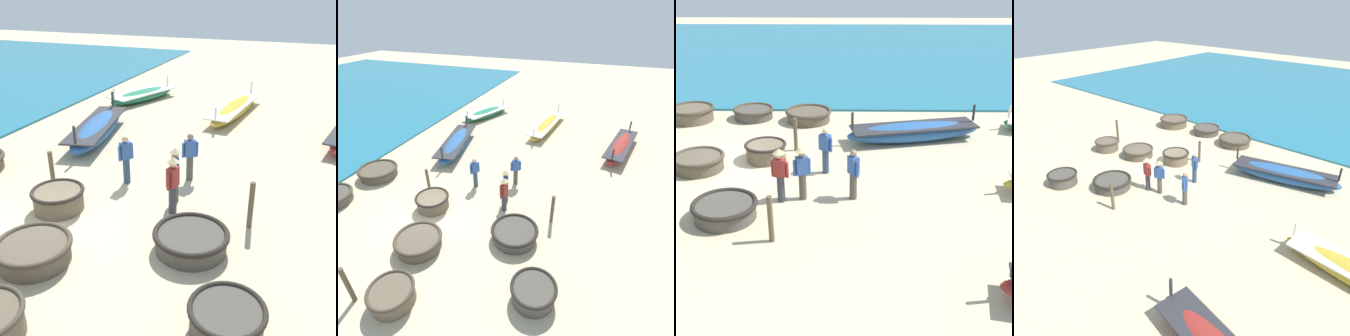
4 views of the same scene
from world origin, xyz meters
TOP-DOWN VIEW (x-y plane):
  - ground_plane at (0.00, 0.00)m, footprint 80.00×80.00m
  - sea at (-19.97, 4.00)m, footprint 28.00×52.00m
  - coracle_far_right at (-4.58, 2.09)m, footprint 1.99×1.99m
  - coracle_tilted at (-0.41, 0.95)m, footprint 1.48×1.48m
  - coracle_upturned at (4.95, -1.63)m, footprint 1.43×1.43m
  - coracle_weathered at (3.61, 0.49)m, footprint 1.82×1.82m
  - coracle_far_left at (1.03, -3.25)m, footprint 1.40×1.40m
  - coracle_nearest at (-4.94, -0.37)m, footprint 1.78×1.78m
  - coracle_front_left at (0.43, -1.18)m, footprint 1.75×1.75m
  - coracle_front_right at (-4.59, -2.98)m, footprint 1.95×1.95m
  - long_boat_red_hull at (-2.33, 6.37)m, footprint 2.36×5.44m
  - fisherman_with_hat at (0.63, 3.11)m, footprint 0.37×0.46m
  - fisherman_standing_left at (2.62, 1.91)m, footprint 0.36×0.52m
  - fisherman_hauling at (2.46, 2.53)m, footprint 0.36×0.50m
  - fisherman_by_coracle at (2.42, 4.02)m, footprint 0.46×0.37m
  - mooring_post_inland at (-0.12, -3.65)m, footprint 0.14×0.14m
  - mooring_post_mid_beach at (-1.28, 1.91)m, footprint 0.14×0.14m
  - mooring_post_shoreline at (4.73, 1.95)m, footprint 0.14×0.14m

SIDE VIEW (x-z plane):
  - ground_plane at x=0.00m, z-range 0.00..0.00m
  - sea at x=-19.97m, z-range 0.00..0.10m
  - coracle_nearest at x=-4.94m, z-range 0.02..0.51m
  - coracle_weathered at x=3.61m, z-range 0.02..0.53m
  - coracle_far_right at x=-4.58m, z-range 0.03..0.54m
  - coracle_front_left at x=0.43m, z-range 0.02..0.55m
  - coracle_upturned at x=4.95m, z-range 0.02..0.61m
  - coracle_far_left at x=1.03m, z-range 0.02..0.64m
  - coracle_front_right at x=-4.59m, z-range 0.03..0.65m
  - coracle_tilted at x=-0.41m, z-range 0.02..0.65m
  - long_boat_red_hull at x=-2.33m, z-range -0.28..1.03m
  - mooring_post_mid_beach at x=-1.28m, z-range 0.00..1.24m
  - mooring_post_shoreline at x=4.73m, z-range 0.00..1.29m
  - mooring_post_inland at x=-0.12m, z-range 0.00..1.46m
  - fisherman_with_hat at x=0.63m, z-range 0.05..1.62m
  - fisherman_by_coracle at x=2.42m, z-range 0.05..1.62m
  - fisherman_standing_left at x=2.62m, z-range 0.12..1.79m
  - fisherman_hauling at x=2.46m, z-range 0.12..1.79m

